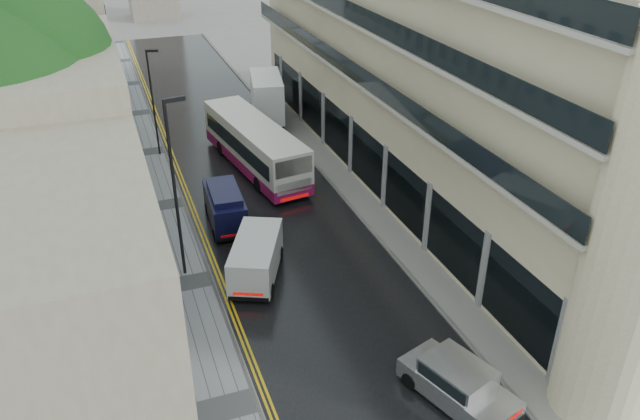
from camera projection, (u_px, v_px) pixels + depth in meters
road at (258, 191)px, 38.09m from camera, size 9.00×85.00×0.02m
left_sidewalk at (161, 206)px, 36.31m from camera, size 2.70×85.00×0.12m
right_sidewalk at (340, 178)px, 39.69m from camera, size 1.80×85.00×0.12m
old_shop_row at (76, 102)px, 34.43m from camera, size 4.50×56.00×12.00m
modern_block at (429, 69)px, 36.60m from camera, size 8.00×40.00×14.00m
tree_far at (24, 88)px, 35.97m from camera, size 9.24×9.24×12.46m
cream_bus at (258, 168)px, 37.30m from camera, size 4.29×11.74×3.13m
white_lorry at (254, 106)px, 46.09m from camera, size 3.58×7.56×3.82m
white_van at (231, 276)px, 28.32m from camera, size 3.67×4.95×2.06m
navy_van at (214, 221)px, 32.61m from camera, size 2.01×4.54×2.27m
pedestrian at (160, 232)px, 31.97m from camera, size 0.72×0.58×1.70m
lamp_post_near at (175, 193)px, 28.13m from camera, size 1.00×0.39×8.71m
lamp_post_far at (153, 104)px, 41.12m from camera, size 0.82×0.38×7.14m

